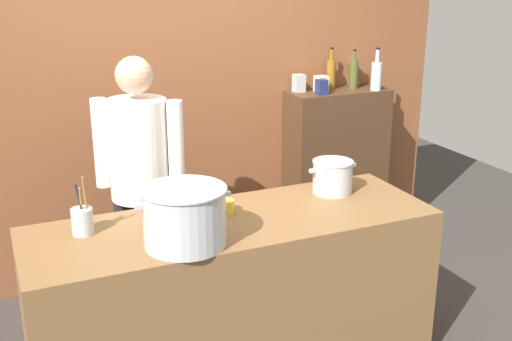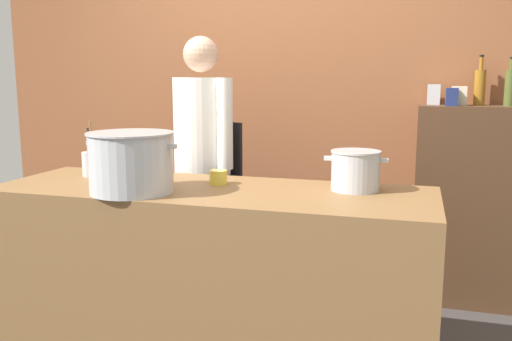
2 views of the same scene
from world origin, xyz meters
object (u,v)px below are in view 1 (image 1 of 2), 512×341
object	(u,v)px
stockpot_large	(185,217)
spice_tin_cream	(321,84)
utensil_crock	(82,220)
wine_bottle_clear	(376,75)
wine_glass_tall	(354,70)
chef	(140,177)
wine_bottle_olive	(354,73)
spice_tin_navy	(322,87)
stockpot_small	(332,177)
spice_tin_silver	(299,83)
butter_jar	(225,207)
wine_bottle_amber	(331,73)

from	to	relation	value
stockpot_large	spice_tin_cream	world-z (taller)	spice_tin_cream
utensil_crock	stockpot_large	bearing A→B (deg)	-37.24
wine_bottle_clear	wine_glass_tall	xyz separation A→B (m)	(-0.06, 0.21, 0.01)
chef	utensil_crock	distance (m)	0.69
chef	stockpot_large	distance (m)	0.86
stockpot_large	wine_bottle_olive	size ratio (longest dim) A/B	1.56
spice_tin_navy	wine_glass_tall	bearing A→B (deg)	26.20
stockpot_small	wine_glass_tall	size ratio (longest dim) A/B	1.72
spice_tin_cream	spice_tin_silver	size ratio (longest dim) A/B	0.92
stockpot_small	spice_tin_cream	xyz separation A→B (m)	(0.50, 1.04, 0.32)
butter_jar	spice_tin_silver	world-z (taller)	spice_tin_silver
stockpot_small	wine_bottle_clear	bearing A→B (deg)	46.05
stockpot_small	wine_bottle_amber	distance (m)	1.33
wine_bottle_olive	spice_tin_silver	size ratio (longest dim) A/B	2.29
stockpot_large	spice_tin_cream	size ratio (longest dim) A/B	3.90
spice_tin_cream	utensil_crock	bearing A→B (deg)	-150.70
wine_bottle_olive	chef	bearing A→B (deg)	-163.04
chef	wine_bottle_amber	xyz separation A→B (m)	(1.60, 0.59, 0.40)
spice_tin_silver	spice_tin_navy	xyz separation A→B (m)	(0.10, -0.16, -0.01)
butter_jar	wine_bottle_clear	xyz separation A→B (m)	(1.57, 0.98, 0.43)
wine_glass_tall	spice_tin_cream	bearing A→B (deg)	-163.07
butter_jar	spice_tin_navy	xyz separation A→B (m)	(1.12, 1.00, 0.37)
utensil_crock	spice_tin_cream	world-z (taller)	spice_tin_cream
wine_bottle_olive	spice_tin_navy	distance (m)	0.35
wine_bottle_olive	butter_jar	bearing A→B (deg)	-142.78
stockpot_large	wine_glass_tall	world-z (taller)	wine_glass_tall
utensil_crock	wine_bottle_clear	world-z (taller)	wine_bottle_clear
stockpot_large	wine_bottle_clear	xyz separation A→B (m)	(1.88, 1.27, 0.32)
chef	stockpot_small	distance (m)	1.10
butter_jar	wine_bottle_clear	distance (m)	1.90
wine_bottle_amber	stockpot_small	bearing A→B (deg)	-119.28
wine_bottle_clear	spice_tin_silver	world-z (taller)	wine_bottle_clear
wine_bottle_amber	spice_tin_silver	xyz separation A→B (m)	(-0.27, -0.00, -0.05)
spice_tin_silver	wine_glass_tall	bearing A→B (deg)	4.15
stockpot_large	wine_bottle_clear	distance (m)	2.29
wine_bottle_amber	wine_bottle_clear	bearing A→B (deg)	-32.65
wine_bottle_clear	utensil_crock	bearing A→B (deg)	-157.35
spice_tin_navy	spice_tin_cream	bearing A→B (deg)	62.00
wine_bottle_amber	spice_tin_navy	distance (m)	0.24
stockpot_large	spice_tin_silver	distance (m)	1.98
stockpot_small	spice_tin_navy	size ratio (longest dim) A/B	2.75
wine_bottle_amber	wine_glass_tall	world-z (taller)	wine_bottle_amber
stockpot_small	chef	bearing A→B (deg)	151.71
wine_bottle_amber	wine_bottle_olive	xyz separation A→B (m)	(0.16, -0.05, -0.00)
wine_glass_tall	spice_tin_silver	bearing A→B (deg)	-175.85
stockpot_large	spice_tin_navy	size ratio (longest dim) A/B	4.22
wine_bottle_amber	wine_glass_tall	size ratio (longest dim) A/B	1.78
wine_bottle_olive	wine_glass_tall	size ratio (longest dim) A/B	1.69
butter_jar	wine_bottle_amber	world-z (taller)	wine_bottle_amber
chef	wine_bottle_amber	world-z (taller)	chef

